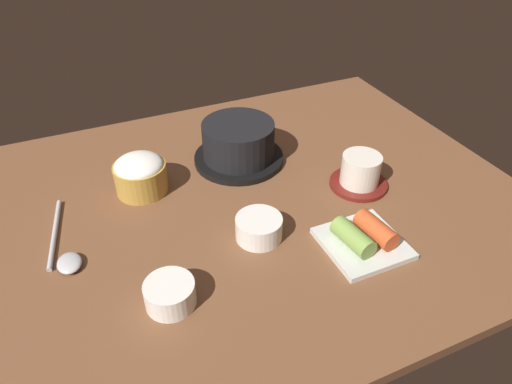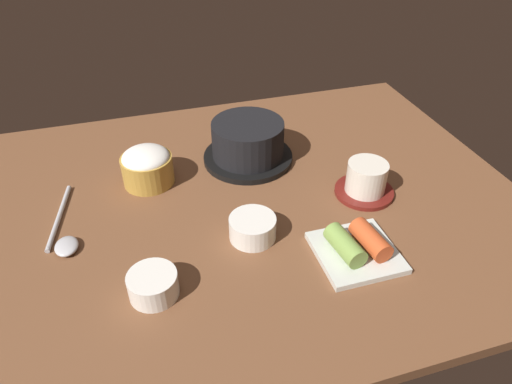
# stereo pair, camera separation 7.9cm
# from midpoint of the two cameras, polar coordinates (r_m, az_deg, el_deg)

# --- Properties ---
(dining_table) EXTENTS (1.00, 0.76, 0.02)m
(dining_table) POSITION_cam_midpoint_polar(r_m,az_deg,el_deg) (0.83, -4.57, -1.89)
(dining_table) COLOR brown
(dining_table) RESTS_ON ground
(stone_pot) EXTENTS (0.18, 0.18, 0.08)m
(stone_pot) POSITION_cam_midpoint_polar(r_m,az_deg,el_deg) (0.91, -4.68, 5.93)
(stone_pot) COLOR black
(stone_pot) RESTS_ON dining_table
(rice_bowl) EXTENTS (0.09, 0.09, 0.07)m
(rice_bowl) POSITION_cam_midpoint_polar(r_m,az_deg,el_deg) (0.86, -16.60, 2.07)
(rice_bowl) COLOR #B78C38
(rice_bowl) RESTS_ON dining_table
(tea_cup_with_saucer) EXTENTS (0.11, 0.11, 0.06)m
(tea_cup_with_saucer) POSITION_cam_midpoint_polar(r_m,az_deg,el_deg) (0.86, 10.09, 2.28)
(tea_cup_with_saucer) COLOR maroon
(tea_cup_with_saucer) RESTS_ON dining_table
(banchan_cup_center) EXTENTS (0.08, 0.08, 0.04)m
(banchan_cup_center) POSITION_cam_midpoint_polar(r_m,az_deg,el_deg) (0.74, -2.73, -4.48)
(banchan_cup_center) COLOR white
(banchan_cup_center) RESTS_ON dining_table
(kimchi_plate) EXTENTS (0.12, 0.12, 0.04)m
(kimchi_plate) POSITION_cam_midpoint_polar(r_m,az_deg,el_deg) (0.74, 10.08, -5.75)
(kimchi_plate) COLOR silver
(kimchi_plate) RESTS_ON dining_table
(side_bowl_near) EXTENTS (0.07, 0.07, 0.04)m
(side_bowl_near) POSITION_cam_midpoint_polar(r_m,az_deg,el_deg) (0.66, -14.01, -12.14)
(side_bowl_near) COLOR white
(side_bowl_near) RESTS_ON dining_table
(spoon) EXTENTS (0.05, 0.19, 0.01)m
(spoon) POSITION_cam_midpoint_polar(r_m,az_deg,el_deg) (0.79, -25.21, -6.85)
(spoon) COLOR #B7B7BC
(spoon) RESTS_ON dining_table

